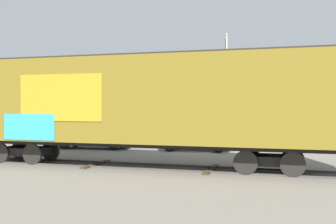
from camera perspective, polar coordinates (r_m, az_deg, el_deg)
name	(u,v)px	position (r m, az deg, el deg)	size (l,w,h in m)	color
ground_plane	(118,166)	(17.79, -7.07, -7.54)	(260.00, 260.00, 0.00)	slate
track	(101,164)	(18.17, -9.36, -7.24)	(59.98, 5.45, 0.08)	#4C4742
freight_car	(136,102)	(17.32, -4.44, 1.44)	(17.24, 3.99, 4.84)	olive
flagpole	(226,75)	(30.54, 8.17, 5.21)	(0.34, 1.27, 7.94)	silver
hillside	(235,97)	(92.91, 9.36, 2.10)	(136.88, 37.22, 13.55)	slate
parked_car_blue	(93,135)	(25.33, -10.50, -3.20)	(4.64, 1.98, 1.63)	navy
parked_car_white	(196,136)	(23.70, 3.88, -3.40)	(4.15, 1.97, 1.65)	silver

